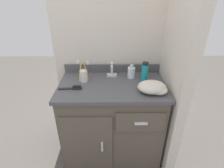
{
  "coord_description": "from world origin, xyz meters",
  "views": [
    {
      "loc": [
        -0.01,
        -1.31,
        1.48
      ],
      "look_at": [
        0.0,
        -0.03,
        0.79
      ],
      "focal_mm": 28.0,
      "sensor_mm": 36.0,
      "label": 1
    }
  ],
  "objects_px": {
    "shaving_cream_can": "(145,72)",
    "hand_towel": "(153,88)",
    "soap_dispenser": "(131,72)",
    "hairbrush": "(73,88)",
    "toothbrush_cup": "(84,75)"
  },
  "relations": [
    {
      "from": "toothbrush_cup",
      "to": "soap_dispenser",
      "type": "xyz_separation_m",
      "value": [
        0.42,
        0.07,
        -0.0
      ]
    },
    {
      "from": "soap_dispenser",
      "to": "hairbrush",
      "type": "relative_size",
      "value": 0.69
    },
    {
      "from": "toothbrush_cup",
      "to": "hairbrush",
      "type": "distance_m",
      "value": 0.16
    },
    {
      "from": "soap_dispenser",
      "to": "hand_towel",
      "type": "xyz_separation_m",
      "value": [
        0.14,
        -0.27,
        -0.01
      ]
    },
    {
      "from": "toothbrush_cup",
      "to": "shaving_cream_can",
      "type": "bearing_deg",
      "value": 0.82
    },
    {
      "from": "soap_dispenser",
      "to": "shaving_cream_can",
      "type": "distance_m",
      "value": 0.13
    },
    {
      "from": "toothbrush_cup",
      "to": "shaving_cream_can",
      "type": "relative_size",
      "value": 1.17
    },
    {
      "from": "shaving_cream_can",
      "to": "hairbrush",
      "type": "bearing_deg",
      "value": -166.45
    },
    {
      "from": "shaving_cream_can",
      "to": "hairbrush",
      "type": "xyz_separation_m",
      "value": [
        -0.6,
        -0.14,
        -0.08
      ]
    },
    {
      "from": "shaving_cream_can",
      "to": "hand_towel",
      "type": "relative_size",
      "value": 0.76
    },
    {
      "from": "shaving_cream_can",
      "to": "hand_towel",
      "type": "distance_m",
      "value": 0.21
    },
    {
      "from": "soap_dispenser",
      "to": "shaving_cream_can",
      "type": "bearing_deg",
      "value": -31.55
    },
    {
      "from": "toothbrush_cup",
      "to": "hairbrush",
      "type": "relative_size",
      "value": 1.07
    },
    {
      "from": "hairbrush",
      "to": "hand_towel",
      "type": "xyz_separation_m",
      "value": [
        0.64,
        -0.06,
        0.03
      ]
    },
    {
      "from": "soap_dispenser",
      "to": "hand_towel",
      "type": "bearing_deg",
      "value": -62.09
    }
  ]
}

